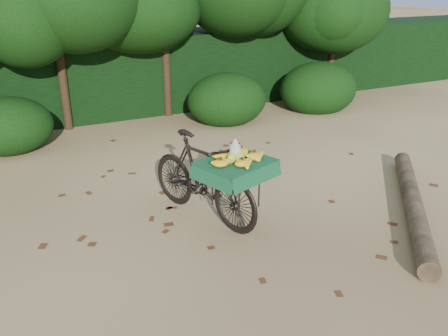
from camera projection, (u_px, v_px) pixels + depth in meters
name	position (u px, v px, depth m)	size (l,w,h in m)	color
ground	(270.00, 215.00, 6.53)	(80.00, 80.00, 0.00)	tan
vendor_bicycle	(204.00, 177.00, 6.23)	(1.28, 2.04, 1.18)	black
fallen_log	(413.00, 203.00, 6.60)	(0.25, 0.25, 3.49)	brown
hedge_backdrop	(134.00, 72.00, 11.43)	(26.00, 1.80, 1.80)	black
tree_row	(112.00, 30.00, 10.08)	(14.50, 2.00, 4.00)	black
bush_clumps	(185.00, 107.00, 10.14)	(8.80, 1.70, 0.90)	black
leaf_litter	(247.00, 196.00, 7.07)	(7.00, 7.30, 0.01)	#4E2814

